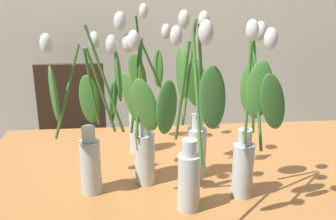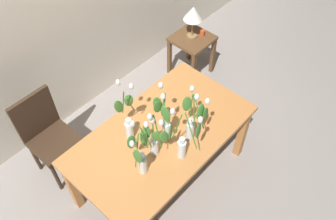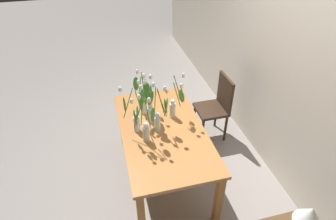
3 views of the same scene
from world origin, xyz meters
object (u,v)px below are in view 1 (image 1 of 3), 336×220
tulip_vase_0 (142,137)px  tulip_vase_1 (92,124)px  tulip_vase_3 (194,116)px  tulip_vase_2 (142,107)px  tulip_vase_5 (250,133)px  tulip_vase_4 (189,152)px  dining_table (193,190)px  dining_chair (71,135)px

tulip_vase_0 → tulip_vase_1: 0.17m
tulip_vase_3 → tulip_vase_2: bearing=127.5°
tulip_vase_0 → tulip_vase_1: (-0.16, -0.01, 0.05)m
tulip_vase_1 → tulip_vase_5: 0.49m
tulip_vase_0 → tulip_vase_4: bearing=-50.4°
tulip_vase_3 → tulip_vase_5: bearing=-52.0°
tulip_vase_4 → tulip_vase_5: bearing=16.6°
tulip_vase_1 → dining_table: bearing=19.9°
tulip_vase_0 → tulip_vase_5: bearing=-16.8°
tulip_vase_4 → tulip_vase_1: bearing=152.3°
tulip_vase_1 → tulip_vase_2: tulip_vase_1 is taller
tulip_vase_1 → tulip_vase_3: size_ratio=1.00×
dining_table → tulip_vase_4: 0.40m
dining_table → tulip_vase_5: size_ratio=2.81×
tulip_vase_3 → dining_chair: bearing=121.8°
dining_table → dining_chair: 1.09m
dining_chair → tulip_vase_0: bearing=-68.7°
tulip_vase_2 → tulip_vase_0: bearing=-91.0°
dining_table → tulip_vase_1: bearing=-160.1°
dining_table → tulip_vase_1: tulip_vase_1 is taller
tulip_vase_5 → tulip_vase_3: bearing=128.0°
tulip_vase_0 → tulip_vase_4: size_ratio=0.92×
tulip_vase_1 → tulip_vase_3: bearing=14.8°
tulip_vase_3 → dining_chair: tulip_vase_3 is taller
dining_table → tulip_vase_0: (-0.19, -0.12, 0.27)m
tulip_vase_1 → tulip_vase_0: bearing=2.1°
tulip_vase_3 → tulip_vase_5: size_ratio=1.02×
tulip_vase_2 → tulip_vase_5: 0.53m
tulip_vase_2 → dining_table: bearing=-46.7°
dining_table → dining_chair: bearing=123.1°
tulip_vase_1 → dining_chair: 1.15m
dining_chair → tulip_vase_4: bearing=-65.8°
tulip_vase_0 → dining_chair: size_ratio=0.58×
tulip_vase_4 → dining_chair: size_ratio=0.63×
tulip_vase_3 → dining_table: bearing=78.8°
tulip_vase_1 → dining_chair: size_ratio=0.63×
tulip_vase_3 → tulip_vase_5: tulip_vase_3 is taller
tulip_vase_4 → tulip_vase_3: bearing=77.6°
tulip_vase_2 → tulip_vase_5: (0.32, -0.41, 0.04)m
tulip_vase_5 → dining_chair: (-0.73, 1.12, -0.44)m
tulip_vase_3 → tulip_vase_4: bearing=-102.4°
dining_table → tulip_vase_0: bearing=-147.8°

